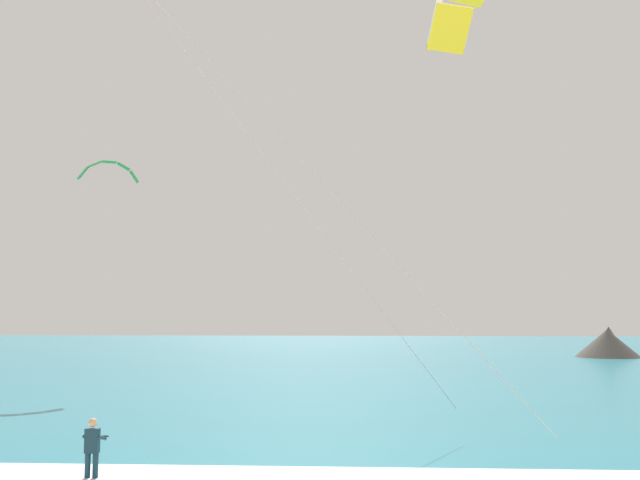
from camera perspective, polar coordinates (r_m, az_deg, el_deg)
sea at (r=78.42m, az=-1.28°, el=-8.72°), size 200.00×120.00×0.20m
surf_foam at (r=20.46m, az=-15.10°, el=-16.94°), size 200.00×2.18×0.04m
kitesurfer at (r=19.98m, az=-17.08°, el=-15.07°), size 0.55×0.53×1.69m
kite_distant at (r=46.84m, az=-15.90°, el=5.29°), size 3.50×2.18×1.28m
headland_right at (r=75.86m, az=21.22°, el=-7.44°), size 6.45×6.45×3.04m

